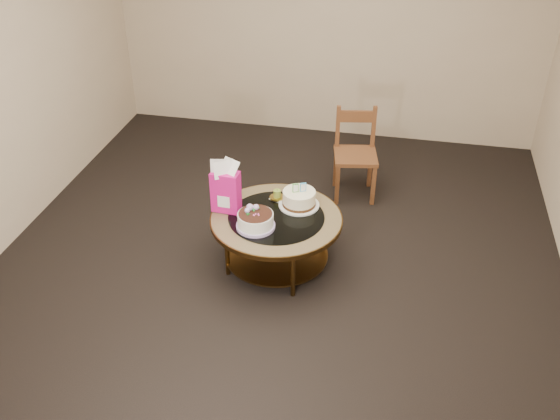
% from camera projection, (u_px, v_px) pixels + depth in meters
% --- Properties ---
extents(ground, '(5.00, 5.00, 0.00)m').
position_uv_depth(ground, '(277.00, 264.00, 5.02)').
color(ground, black).
rests_on(ground, ground).
extents(room_walls, '(4.52, 5.02, 2.61)m').
position_uv_depth(room_walls, '(276.00, 82.00, 4.18)').
color(room_walls, '#C3AE94').
rests_on(room_walls, ground).
extents(coffee_table, '(1.02, 1.02, 0.46)m').
position_uv_depth(coffee_table, '(276.00, 225.00, 4.81)').
color(coffee_table, brown).
rests_on(coffee_table, ground).
extents(decorated_cake, '(0.29, 0.29, 0.17)m').
position_uv_depth(decorated_cake, '(255.00, 221.00, 4.62)').
color(decorated_cake, '#B498D8').
rests_on(decorated_cake, coffee_table).
extents(cream_cake, '(0.32, 0.32, 0.20)m').
position_uv_depth(cream_cake, '(299.00, 199.00, 4.86)').
color(cream_cake, white).
rests_on(cream_cake, coffee_table).
extents(gift_bag, '(0.22, 0.17, 0.43)m').
position_uv_depth(gift_bag, '(226.00, 186.00, 4.73)').
color(gift_bag, '#E2158C').
rests_on(gift_bag, coffee_table).
extents(pillar_candle, '(0.13, 0.13, 0.09)m').
position_uv_depth(pillar_candle, '(277.00, 196.00, 4.97)').
color(pillar_candle, '#D2BF56').
rests_on(pillar_candle, coffee_table).
extents(dining_chair, '(0.45, 0.45, 0.83)m').
position_uv_depth(dining_chair, '(355.00, 153.00, 5.71)').
color(dining_chair, brown).
rests_on(dining_chair, ground).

